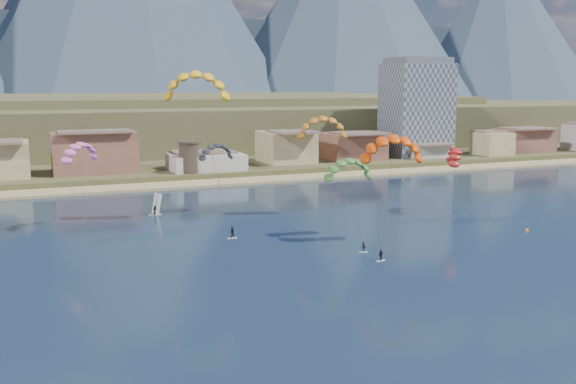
{
  "coord_description": "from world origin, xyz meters",
  "views": [
    {
      "loc": [
        -35.13,
        -53.91,
        25.66
      ],
      "look_at": [
        0.0,
        32.0,
        10.0
      ],
      "focal_mm": 40.21,
      "sensor_mm": 36.0,
      "label": 1
    }
  ],
  "objects_px": {
    "kitesurfer_yellow": "(197,82)",
    "buoy": "(527,230)",
    "kitesurfer_green": "(349,166)",
    "apartment_tower": "(416,108)",
    "watchtower": "(189,157)",
    "kitesurfer_orange": "(392,144)",
    "windsurfer": "(156,208)"
  },
  "relations": [
    {
      "from": "watchtower",
      "to": "buoy",
      "type": "distance_m",
      "value": 91.15
    },
    {
      "from": "windsurfer",
      "to": "buoy",
      "type": "relative_size",
      "value": 6.78
    },
    {
      "from": "kitesurfer_green",
      "to": "buoy",
      "type": "relative_size",
      "value": 24.62
    },
    {
      "from": "apartment_tower",
      "to": "watchtower",
      "type": "height_order",
      "value": "apartment_tower"
    },
    {
      "from": "buoy",
      "to": "windsurfer",
      "type": "bearing_deg",
      "value": 146.3
    },
    {
      "from": "kitesurfer_green",
      "to": "windsurfer",
      "type": "distance_m",
      "value": 42.09
    },
    {
      "from": "kitesurfer_green",
      "to": "buoy",
      "type": "bearing_deg",
      "value": -13.9
    },
    {
      "from": "kitesurfer_yellow",
      "to": "buoy",
      "type": "distance_m",
      "value": 64.43
    },
    {
      "from": "watchtower",
      "to": "kitesurfer_orange",
      "type": "distance_m",
      "value": 81.48
    },
    {
      "from": "kitesurfer_orange",
      "to": "kitesurfer_green",
      "type": "bearing_deg",
      "value": 125.09
    },
    {
      "from": "kitesurfer_yellow",
      "to": "kitesurfer_green",
      "type": "distance_m",
      "value": 32.04
    },
    {
      "from": "kitesurfer_green",
      "to": "kitesurfer_yellow",
      "type": "bearing_deg",
      "value": 134.77
    },
    {
      "from": "kitesurfer_orange",
      "to": "kitesurfer_yellow",
      "type": "bearing_deg",
      "value": 132.74
    },
    {
      "from": "kitesurfer_yellow",
      "to": "windsurfer",
      "type": "distance_m",
      "value": 27.42
    },
    {
      "from": "kitesurfer_yellow",
      "to": "buoy",
      "type": "xyz_separation_m",
      "value": [
        51.81,
        -28.28,
        -25.85
      ]
    },
    {
      "from": "watchtower",
      "to": "apartment_tower",
      "type": "bearing_deg",
      "value": 9.93
    },
    {
      "from": "windsurfer",
      "to": "kitesurfer_orange",
      "type": "bearing_deg",
      "value": -50.23
    },
    {
      "from": "kitesurfer_green",
      "to": "windsurfer",
      "type": "bearing_deg",
      "value": 130.65
    },
    {
      "from": "apartment_tower",
      "to": "windsurfer",
      "type": "distance_m",
      "value": 113.56
    },
    {
      "from": "kitesurfer_orange",
      "to": "kitesurfer_green",
      "type": "height_order",
      "value": "kitesurfer_orange"
    },
    {
      "from": "watchtower",
      "to": "kitesurfer_green",
      "type": "distance_m",
      "value": 74.25
    },
    {
      "from": "kitesurfer_yellow",
      "to": "kitesurfer_orange",
      "type": "height_order",
      "value": "kitesurfer_yellow"
    },
    {
      "from": "kitesurfer_yellow",
      "to": "buoy",
      "type": "bearing_deg",
      "value": -28.63
    },
    {
      "from": "apartment_tower",
      "to": "kitesurfer_yellow",
      "type": "distance_m",
      "value": 113.19
    },
    {
      "from": "watchtower",
      "to": "buoy",
      "type": "bearing_deg",
      "value": -63.27
    },
    {
      "from": "apartment_tower",
      "to": "kitesurfer_orange",
      "type": "bearing_deg",
      "value": -125.23
    },
    {
      "from": "apartment_tower",
      "to": "kitesurfer_yellow",
      "type": "relative_size",
      "value": 1.07
    },
    {
      "from": "watchtower",
      "to": "windsurfer",
      "type": "xyz_separation_m",
      "value": [
        -17.1,
        -42.53,
        -5.0
      ]
    },
    {
      "from": "kitesurfer_green",
      "to": "buoy",
      "type": "distance_m",
      "value": 34.56
    },
    {
      "from": "windsurfer",
      "to": "apartment_tower",
      "type": "bearing_deg",
      "value": 30.21
    },
    {
      "from": "kitesurfer_orange",
      "to": "buoy",
      "type": "distance_m",
      "value": 31.48
    },
    {
      "from": "buoy",
      "to": "kitesurfer_yellow",
      "type": "bearing_deg",
      "value": 151.37
    }
  ]
}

